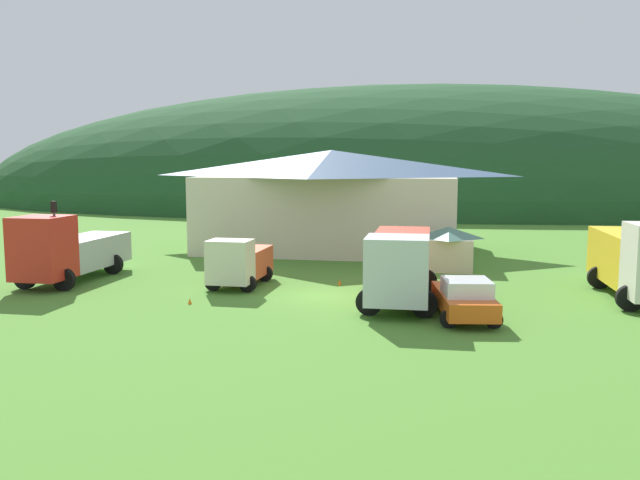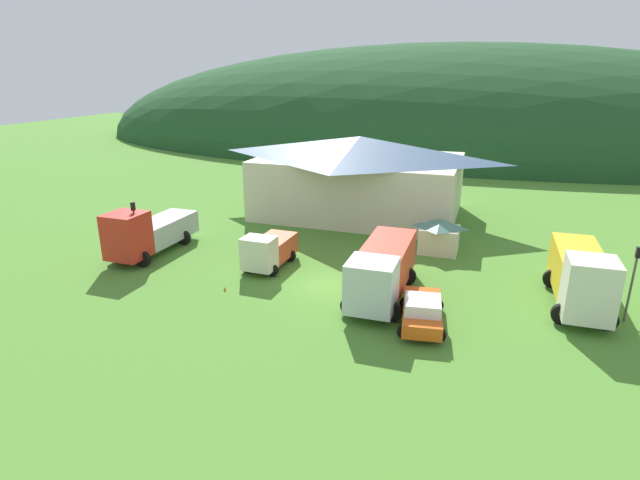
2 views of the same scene
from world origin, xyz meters
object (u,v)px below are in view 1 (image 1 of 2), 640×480
Objects in this scene: service_pickup_orange at (464,298)px; traffic_cone_mid_row at (340,285)px; heavy_rig_striped at (639,259)px; traffic_cone_near_pickup at (190,304)px; depot_building at (331,198)px; tow_truck_silver at (400,262)px; light_truck_cream at (239,262)px; play_shed_cream at (448,248)px; traffic_light_west at (55,236)px; crane_truck_red at (67,250)px.

service_pickup_orange reaches higher than traffic_cone_mid_row.
traffic_cone_near_pickup is at bearing -78.03° from heavy_rig_striped.
depot_building is 2.23× the size of tow_truck_silver.
tow_truck_silver reaches higher than traffic_cone_mid_row.
light_truck_cream is at bearing -122.26° from service_pickup_orange.
light_truck_cream is 9.03× the size of traffic_cone_near_pickup.
depot_building reaches higher than traffic_cone_mid_row.
play_shed_cream is 11.59m from service_pickup_orange.
traffic_cone_near_pickup is at bearing -11.00° from light_truck_cream.
tow_truck_silver is (-2.21, -8.96, 0.50)m from play_shed_cream.
tow_truck_silver is 1.93× the size of traffic_light_west.
traffic_cone_near_pickup is 7.99m from traffic_cone_mid_row.
play_shed_cream is 10.61m from heavy_rig_striped.
traffic_cone_mid_row is at bearing 97.55° from crane_truck_red.
crane_truck_red reaches higher than traffic_cone_mid_row.
traffic_light_west is at bearing -74.07° from light_truck_cream.
crane_truck_red is at bearing -85.40° from light_truck_cream.
crane_truck_red is 9.08m from traffic_cone_near_pickup.
service_pickup_orange is 11.78m from traffic_cone_near_pickup.
tow_truck_silver is at bearing -103.88° from play_shed_cream.
service_pickup_orange is at bearing -2.54° from traffic_cone_near_pickup.
crane_truck_red is 1.65× the size of light_truck_cream.
tow_truck_silver is at bearing 0.20° from traffic_light_west.
service_pickup_orange is at bearing -7.53° from traffic_light_west.
light_truck_cream is (-10.33, -6.76, -0.05)m from play_shed_cream.
traffic_light_west reaches higher than light_truck_cream.
tow_truck_silver is 15.68× the size of traffic_cone_near_pickup.
play_shed_cream is 20.68m from crane_truck_red.
traffic_light_west reaches higher than tow_truck_silver.
traffic_cone_mid_row is (5.82, 5.47, 0.00)m from traffic_cone_near_pickup.
depot_building is 11.64m from play_shed_cream.
depot_building is at bearing -132.66° from heavy_rig_striped.
tow_truck_silver reaches higher than traffic_cone_near_pickup.
heavy_rig_striped is 27.32m from traffic_light_west.
depot_building is at bearing 135.11° from play_shed_cream.
traffic_light_west is at bearing 165.05° from traffic_cone_near_pickup.
traffic_cone_mid_row is at bearing 43.23° from traffic_cone_near_pickup.
heavy_rig_striped is 1.89× the size of traffic_light_west.
heavy_rig_striped is (10.53, 2.40, 0.08)m from tow_truck_silver.
traffic_light_west reaches higher than traffic_cone_near_pickup.
heavy_rig_striped reaches higher than service_pickup_orange.
play_shed_cream is at bearing -44.89° from depot_building.
light_truck_cream is (-2.24, -14.81, -2.36)m from depot_building.
traffic_light_west is (-19.36, 2.56, 1.81)m from service_pickup_orange.
traffic_cone_mid_row is at bearing -134.23° from play_shed_cream.
depot_building is 19.70m from traffic_cone_near_pickup.
play_shed_cream reaches higher than service_pickup_orange.
traffic_light_west is at bearing -165.68° from traffic_cone_mid_row.
tow_truck_silver is 12.95× the size of traffic_cone_mid_row.
tow_truck_silver is (17.13, -1.66, 0.09)m from crane_truck_red.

